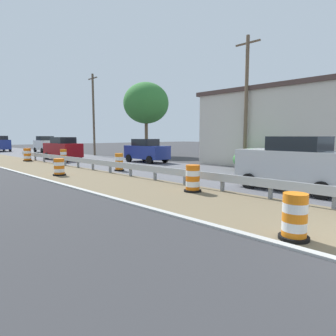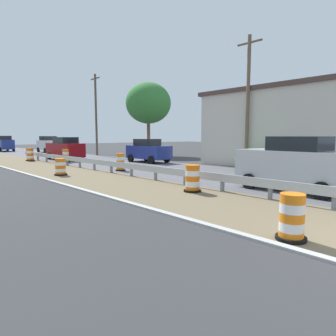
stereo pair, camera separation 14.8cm
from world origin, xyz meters
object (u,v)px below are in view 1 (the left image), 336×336
object	(u,v)px
car_mid_far_lane	(46,144)
utility_pole_mid	(94,114)
car_trailing_near_lane	(146,151)
utility_pole_near	(246,101)
traffic_barrel_mid	(119,163)
traffic_barrel_far	(59,168)
car_lead_far_lane	(63,149)
car_lead_near_lane	(294,164)
traffic_barrel_nearest	(295,219)
traffic_barrel_farther	(27,155)
traffic_barrel_close	(193,180)
car_trailing_far_lane	(0,144)
traffic_barrel_farthest	(64,157)

from	to	relation	value
car_mid_far_lane	utility_pole_mid	size ratio (longest dim) A/B	0.46
car_trailing_near_lane	utility_pole_near	size ratio (longest dim) A/B	0.46
traffic_barrel_mid	utility_pole_near	world-z (taller)	utility_pole_near
traffic_barrel_far	car_lead_far_lane	xyz separation A→B (m)	(4.83, 10.19, 0.63)
traffic_barrel_far	car_trailing_near_lane	bearing A→B (deg)	18.26
car_lead_near_lane	car_mid_far_lane	distance (m)	35.32
traffic_barrel_nearest	car_lead_near_lane	world-z (taller)	car_lead_near_lane
traffic_barrel_far	car_mid_far_lane	world-z (taller)	car_mid_far_lane
traffic_barrel_farther	car_mid_far_lane	bearing A→B (deg)	62.69
traffic_barrel_mid	utility_pole_mid	distance (m)	16.43
utility_pole_near	traffic_barrel_close	bearing A→B (deg)	-160.89
traffic_barrel_mid	utility_pole_near	bearing A→B (deg)	-33.30
car_trailing_near_lane	utility_pole_near	distance (m)	9.13
car_lead_far_lane	utility_pole_mid	world-z (taller)	utility_pole_mid
traffic_barrel_farther	utility_pole_near	xyz separation A→B (m)	(8.83, -16.39, 4.06)
car_mid_far_lane	traffic_barrel_nearest	bearing A→B (deg)	-12.49
traffic_barrel_mid	utility_pole_near	size ratio (longest dim) A/B	0.13
utility_pole_near	car_mid_far_lane	bearing A→B (deg)	94.25
traffic_barrel_mid	car_mid_far_lane	size ratio (longest dim) A/B	0.27
car_mid_far_lane	traffic_barrel_far	bearing A→B (deg)	-18.21
car_trailing_near_lane	car_lead_far_lane	size ratio (longest dim) A/B	0.87
car_lead_far_lane	utility_pole_near	size ratio (longest dim) A/B	0.53
car_trailing_near_lane	traffic_barrel_nearest	bearing A→B (deg)	-31.84
car_lead_near_lane	car_trailing_near_lane	size ratio (longest dim) A/B	1.09
car_lead_far_lane	utility_pole_near	world-z (taller)	utility_pole_near
car_trailing_far_lane	traffic_barrel_farther	bearing A→B (deg)	170.58
traffic_barrel_farthest	utility_pole_mid	distance (m)	10.25
car_lead_far_lane	utility_pole_mid	xyz separation A→B (m)	(5.45, 3.72, 3.67)
car_trailing_near_lane	car_lead_far_lane	distance (m)	8.31
traffic_barrel_farther	traffic_barrel_close	bearing A→B (deg)	-90.74
car_lead_near_lane	traffic_barrel_far	bearing A→B (deg)	26.02
car_lead_far_lane	car_mid_far_lane	world-z (taller)	car_mid_far_lane
car_mid_far_lane	car_lead_near_lane	bearing A→B (deg)	-4.50
traffic_barrel_farthest	car_lead_near_lane	size ratio (longest dim) A/B	0.25
traffic_barrel_farthest	utility_pole_mid	world-z (taller)	utility_pole_mid
car_lead_near_lane	car_trailing_near_lane	bearing A→B (deg)	-13.60
traffic_barrel_close	car_trailing_near_lane	distance (m)	13.33
traffic_barrel_farther	car_mid_far_lane	size ratio (longest dim) A/B	0.27
traffic_barrel_far	utility_pole_near	bearing A→B (deg)	-25.73
car_lead_near_lane	utility_pole_near	distance (m)	9.03
traffic_barrel_close	utility_pole_near	distance (m)	10.45
car_lead_near_lane	utility_pole_near	world-z (taller)	utility_pole_near
traffic_barrel_close	traffic_barrel_mid	xyz separation A→B (m)	(1.92, 7.85, 0.02)
traffic_barrel_mid	car_mid_far_lane	xyz separation A→B (m)	(4.99, 24.57, 0.59)
traffic_barrel_close	utility_pole_mid	distance (m)	24.23
traffic_barrel_mid	car_trailing_near_lane	distance (m)	6.22
traffic_barrel_farthest	car_mid_far_lane	xyz separation A→B (m)	(5.07, 16.67, 0.58)
traffic_barrel_close	car_mid_far_lane	distance (m)	33.16
car_trailing_far_lane	utility_pole_near	xyz separation A→B (m)	(5.87, -36.48, 3.47)
traffic_barrel_nearest	car_trailing_near_lane	distance (m)	18.95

